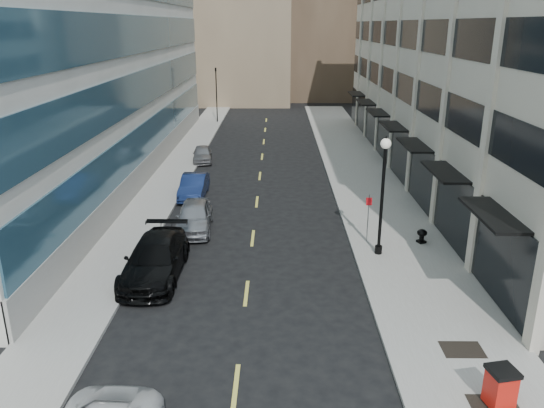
{
  "coord_description": "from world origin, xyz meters",
  "views": [
    {
      "loc": [
        1.26,
        -11.73,
        10.67
      ],
      "look_at": [
        1.03,
        12.14,
        2.53
      ],
      "focal_mm": 35.0,
      "sensor_mm": 36.0,
      "label": 1
    }
  ],
  "objects_px": {
    "car_grey_sedan": "(202,154)",
    "sign_post": "(368,211)",
    "trash_bin": "(501,386)",
    "urn_planter": "(422,235)",
    "traffic_signal": "(216,71)",
    "car_silver_sedan": "(194,216)",
    "car_blue_sedan": "(194,186)",
    "lamppost": "(383,186)",
    "car_black_pickup": "(155,259)"
  },
  "relations": [
    {
      "from": "car_black_pickup",
      "to": "car_grey_sedan",
      "type": "distance_m",
      "value": 20.74
    },
    {
      "from": "traffic_signal",
      "to": "car_grey_sedan",
      "type": "distance_m",
      "value": 18.47
    },
    {
      "from": "car_grey_sedan",
      "to": "trash_bin",
      "type": "relative_size",
      "value": 2.99
    },
    {
      "from": "traffic_signal",
      "to": "urn_planter",
      "type": "relative_size",
      "value": 9.92
    },
    {
      "from": "car_blue_sedan",
      "to": "sign_post",
      "type": "relative_size",
      "value": 1.75
    },
    {
      "from": "trash_bin",
      "to": "urn_planter",
      "type": "distance_m",
      "value": 12.18
    },
    {
      "from": "traffic_signal",
      "to": "trash_bin",
      "type": "relative_size",
      "value": 5.55
    },
    {
      "from": "car_silver_sedan",
      "to": "trash_bin",
      "type": "height_order",
      "value": "car_silver_sedan"
    },
    {
      "from": "traffic_signal",
      "to": "lamppost",
      "type": "height_order",
      "value": "traffic_signal"
    },
    {
      "from": "car_silver_sedan",
      "to": "trash_bin",
      "type": "xyz_separation_m",
      "value": [
        10.89,
        -14.12,
        0.04
      ]
    },
    {
      "from": "car_black_pickup",
      "to": "urn_planter",
      "type": "height_order",
      "value": "car_black_pickup"
    },
    {
      "from": "sign_post",
      "to": "urn_planter",
      "type": "xyz_separation_m",
      "value": [
        2.74,
        -0.17,
        -1.17
      ]
    },
    {
      "from": "car_grey_sedan",
      "to": "urn_planter",
      "type": "relative_size",
      "value": 5.34
    },
    {
      "from": "car_grey_sedan",
      "to": "lamppost",
      "type": "relative_size",
      "value": 0.65
    },
    {
      "from": "urn_planter",
      "to": "car_blue_sedan",
      "type": "bearing_deg",
      "value": 148.3
    },
    {
      "from": "trash_bin",
      "to": "traffic_signal",
      "type": "bearing_deg",
      "value": 93.85
    },
    {
      "from": "car_blue_sedan",
      "to": "car_grey_sedan",
      "type": "relative_size",
      "value": 1.16
    },
    {
      "from": "car_black_pickup",
      "to": "urn_planter",
      "type": "distance_m",
      "value": 13.21
    },
    {
      "from": "car_blue_sedan",
      "to": "urn_planter",
      "type": "height_order",
      "value": "car_blue_sedan"
    },
    {
      "from": "traffic_signal",
      "to": "car_black_pickup",
      "type": "distance_m",
      "value": 38.8
    },
    {
      "from": "traffic_signal",
      "to": "sign_post",
      "type": "xyz_separation_m",
      "value": [
        11.36,
        -34.68,
        -3.97
      ]
    },
    {
      "from": "car_grey_sedan",
      "to": "sign_post",
      "type": "distance_m",
      "value": 20.04
    },
    {
      "from": "car_grey_sedan",
      "to": "urn_planter",
      "type": "height_order",
      "value": "car_grey_sedan"
    },
    {
      "from": "car_blue_sedan",
      "to": "car_grey_sedan",
      "type": "distance_m",
      "value": 9.28
    },
    {
      "from": "car_grey_sedan",
      "to": "sign_post",
      "type": "bearing_deg",
      "value": -64.45
    },
    {
      "from": "urn_planter",
      "to": "car_grey_sedan",
      "type": "bearing_deg",
      "value": 128.08
    },
    {
      "from": "car_black_pickup",
      "to": "sign_post",
      "type": "height_order",
      "value": "sign_post"
    },
    {
      "from": "trash_bin",
      "to": "car_grey_sedan",
      "type": "bearing_deg",
      "value": 101.3
    },
    {
      "from": "car_grey_sedan",
      "to": "urn_planter",
      "type": "xyz_separation_m",
      "value": [
        13.4,
        -17.1,
        -0.06
      ]
    },
    {
      "from": "car_silver_sedan",
      "to": "urn_planter",
      "type": "relative_size",
      "value": 6.58
    },
    {
      "from": "car_grey_sedan",
      "to": "sign_post",
      "type": "xyz_separation_m",
      "value": [
        10.66,
        -16.94,
        1.11
      ]
    },
    {
      "from": "car_black_pickup",
      "to": "lamppost",
      "type": "bearing_deg",
      "value": 12.69
    },
    {
      "from": "trash_bin",
      "to": "lamppost",
      "type": "xyz_separation_m",
      "value": [
        -1.52,
        10.79,
        2.71
      ]
    },
    {
      "from": "sign_post",
      "to": "urn_planter",
      "type": "bearing_deg",
      "value": -3.68
    },
    {
      "from": "car_blue_sedan",
      "to": "lamppost",
      "type": "distance_m",
      "value": 14.09
    },
    {
      "from": "traffic_signal",
      "to": "car_blue_sedan",
      "type": "bearing_deg",
      "value": -87.05
    },
    {
      "from": "car_black_pickup",
      "to": "car_blue_sedan",
      "type": "xyz_separation_m",
      "value": [
        -0.01,
        11.47,
        -0.13
      ]
    },
    {
      "from": "car_silver_sedan",
      "to": "car_grey_sedan",
      "type": "xyz_separation_m",
      "value": [
        -1.6,
        15.13,
        -0.15
      ]
    },
    {
      "from": "car_blue_sedan",
      "to": "traffic_signal",
      "type": "bearing_deg",
      "value": 93.06
    },
    {
      "from": "car_silver_sedan",
      "to": "urn_planter",
      "type": "bearing_deg",
      "value": -13.17
    },
    {
      "from": "car_silver_sedan",
      "to": "sign_post",
      "type": "height_order",
      "value": "sign_post"
    },
    {
      "from": "car_grey_sedan",
      "to": "sign_post",
      "type": "relative_size",
      "value": 1.5
    },
    {
      "from": "car_blue_sedan",
      "to": "trash_bin",
      "type": "relative_size",
      "value": 3.47
    },
    {
      "from": "traffic_signal",
      "to": "car_grey_sedan",
      "type": "relative_size",
      "value": 1.86
    },
    {
      "from": "car_blue_sedan",
      "to": "trash_bin",
      "type": "bearing_deg",
      "value": -59.33
    },
    {
      "from": "car_grey_sedan",
      "to": "lamppost",
      "type": "xyz_separation_m",
      "value": [
        10.97,
        -18.46,
        2.9
      ]
    },
    {
      "from": "car_silver_sedan",
      "to": "car_blue_sedan",
      "type": "height_order",
      "value": "car_silver_sedan"
    },
    {
      "from": "lamppost",
      "to": "car_blue_sedan",
      "type": "bearing_deg",
      "value": 138.15
    },
    {
      "from": "traffic_signal",
      "to": "car_black_pickup",
      "type": "bearing_deg",
      "value": -87.91
    },
    {
      "from": "car_blue_sedan",
      "to": "urn_planter",
      "type": "relative_size",
      "value": 6.21
    }
  ]
}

